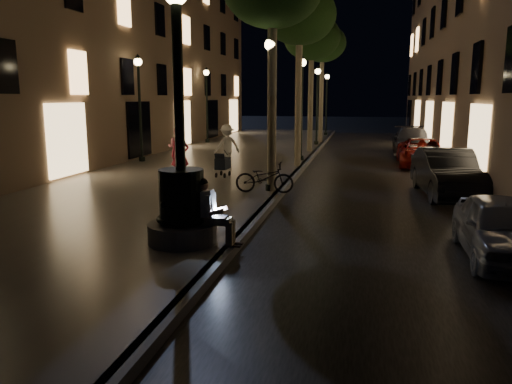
% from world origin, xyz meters
% --- Properties ---
extents(ground, '(120.00, 120.00, 0.00)m').
position_xyz_m(ground, '(0.00, 15.00, 0.00)').
color(ground, black).
rests_on(ground, ground).
extents(cobble_lane, '(6.00, 45.00, 0.02)m').
position_xyz_m(cobble_lane, '(3.00, 15.00, 0.01)').
color(cobble_lane, black).
rests_on(cobble_lane, ground).
extents(promenade, '(8.00, 45.00, 0.20)m').
position_xyz_m(promenade, '(-4.00, 15.00, 0.10)').
color(promenade, '#69625C').
rests_on(promenade, ground).
extents(curb_strip, '(0.25, 45.00, 0.20)m').
position_xyz_m(curb_strip, '(0.00, 15.00, 0.10)').
color(curb_strip, '#59595B').
rests_on(curb_strip, ground).
extents(building_left, '(8.00, 36.00, 15.00)m').
position_xyz_m(building_left, '(-12.00, 18.00, 7.50)').
color(building_left, '#836951').
rests_on(building_left, ground).
extents(fountain_lamppost, '(1.40, 1.40, 5.21)m').
position_xyz_m(fountain_lamppost, '(-1.00, 2.00, 1.21)').
color(fountain_lamppost, '#59595B').
rests_on(fountain_lamppost, promenade).
extents(seated_man_laptop, '(0.97, 0.33, 1.34)m').
position_xyz_m(seated_man_laptop, '(-0.39, 2.00, 0.91)').
color(seated_man_laptop, tan).
rests_on(seated_man_laptop, promenade).
extents(tree_second, '(3.00, 3.00, 7.40)m').
position_xyz_m(tree_second, '(-0.20, 14.00, 6.33)').
color(tree_second, '#6B604C').
rests_on(tree_second, promenade).
extents(tree_third, '(3.00, 3.00, 7.20)m').
position_xyz_m(tree_third, '(-0.30, 20.00, 6.14)').
color(tree_third, '#6B604C').
rests_on(tree_third, promenade).
extents(tree_far, '(3.00, 3.00, 7.50)m').
position_xyz_m(tree_far, '(-0.22, 26.00, 6.43)').
color(tree_far, '#6B604C').
rests_on(tree_far, promenade).
extents(lamp_curb_a, '(0.36, 0.36, 4.81)m').
position_xyz_m(lamp_curb_a, '(-0.30, 8.00, 3.24)').
color(lamp_curb_a, black).
rests_on(lamp_curb_a, promenade).
extents(lamp_curb_b, '(0.36, 0.36, 4.81)m').
position_xyz_m(lamp_curb_b, '(-0.30, 16.00, 3.24)').
color(lamp_curb_b, black).
rests_on(lamp_curb_b, promenade).
extents(lamp_curb_c, '(0.36, 0.36, 4.81)m').
position_xyz_m(lamp_curb_c, '(-0.30, 24.00, 3.24)').
color(lamp_curb_c, black).
rests_on(lamp_curb_c, promenade).
extents(lamp_curb_d, '(0.36, 0.36, 4.81)m').
position_xyz_m(lamp_curb_d, '(-0.30, 32.00, 3.24)').
color(lamp_curb_d, black).
rests_on(lamp_curb_d, promenade).
extents(lamp_left_b, '(0.36, 0.36, 4.81)m').
position_xyz_m(lamp_left_b, '(-7.40, 14.00, 3.24)').
color(lamp_left_b, black).
rests_on(lamp_left_b, promenade).
extents(lamp_left_c, '(0.36, 0.36, 4.81)m').
position_xyz_m(lamp_left_c, '(-7.40, 24.00, 3.24)').
color(lamp_left_c, black).
rests_on(lamp_left_c, promenade).
extents(stroller, '(0.45, 0.97, 0.99)m').
position_xyz_m(stroller, '(-2.51, 10.35, 0.69)').
color(stroller, black).
rests_on(stroller, promenade).
extents(car_front, '(1.50, 3.61, 1.22)m').
position_xyz_m(car_front, '(5.20, 2.88, 0.61)').
color(car_front, '#A0A3A8').
rests_on(car_front, ground).
extents(car_second, '(1.95, 4.69, 1.51)m').
position_xyz_m(car_second, '(5.20, 9.13, 0.75)').
color(car_second, black).
rests_on(car_second, ground).
extents(car_third, '(2.18, 4.57, 1.26)m').
position_xyz_m(car_third, '(5.20, 16.42, 0.63)').
color(car_third, maroon).
rests_on(car_third, ground).
extents(car_rear, '(2.23, 5.14, 1.47)m').
position_xyz_m(car_rear, '(5.20, 21.48, 0.74)').
color(car_rear, '#343339').
rests_on(car_rear, ground).
extents(pedestrian_red, '(0.76, 0.68, 1.76)m').
position_xyz_m(pedestrian_red, '(-3.75, 9.27, 1.08)').
color(pedestrian_red, '#CB2843').
rests_on(pedestrian_red, promenade).
extents(pedestrian_pink, '(0.86, 0.68, 1.74)m').
position_xyz_m(pedestrian_pink, '(-4.90, 12.03, 1.07)').
color(pedestrian_pink, '#CC6C7E').
rests_on(pedestrian_pink, promenade).
extents(pedestrian_white, '(1.31, 1.23, 1.78)m').
position_xyz_m(pedestrian_white, '(-3.10, 13.11, 1.09)').
color(pedestrian_white, silver).
rests_on(pedestrian_white, promenade).
extents(bicycle, '(1.83, 0.74, 0.94)m').
position_xyz_m(bicycle, '(-0.40, 7.60, 0.67)').
color(bicycle, black).
rests_on(bicycle, promenade).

